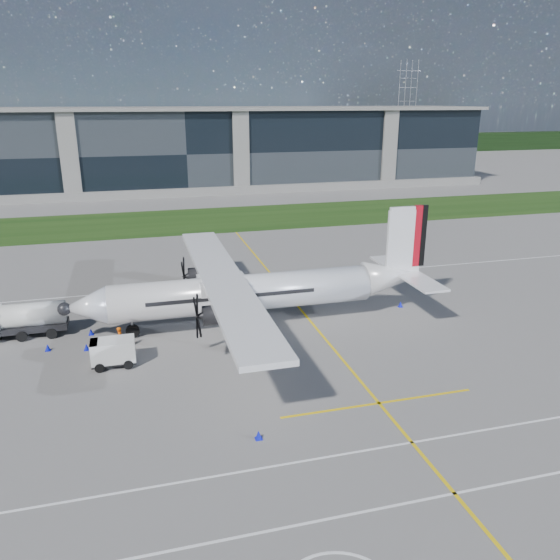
# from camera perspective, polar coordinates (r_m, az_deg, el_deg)

# --- Properties ---
(ground) EXTENTS (400.00, 400.00, 0.00)m
(ground) POSITION_cam_1_polar(r_m,az_deg,el_deg) (74.22, -7.04, 5.00)
(ground) COLOR slate
(ground) RESTS_ON ground
(grass_strip) EXTENTS (400.00, 18.00, 0.04)m
(grass_strip) POSITION_cam_1_polar(r_m,az_deg,el_deg) (81.96, -7.87, 6.24)
(grass_strip) COLOR #18360E
(grass_strip) RESTS_ON ground
(terminal_building) EXTENTS (120.00, 20.00, 15.00)m
(terminal_building) POSITION_cam_1_polar(r_m,az_deg,el_deg) (112.42, -10.25, 13.22)
(terminal_building) COLOR black
(terminal_building) RESTS_ON ground
(tree_line) EXTENTS (400.00, 6.00, 6.00)m
(tree_line) POSITION_cam_1_polar(r_m,az_deg,el_deg) (172.43, -12.08, 13.29)
(tree_line) COLOR black
(tree_line) RESTS_ON ground
(pylon_east) EXTENTS (9.00, 4.60, 30.00)m
(pylon_east) POSITION_cam_1_polar(r_m,az_deg,el_deg) (204.91, 13.11, 17.32)
(pylon_east) COLOR gray
(pylon_east) RESTS_ON ground
(yellow_taxiway_centerline) EXTENTS (0.20, 70.00, 0.01)m
(yellow_taxiway_centerline) POSITION_cam_1_polar(r_m,az_deg,el_deg) (46.71, 2.02, -2.92)
(yellow_taxiway_centerline) COLOR yellow
(yellow_taxiway_centerline) RESTS_ON ground
(white_lane_line) EXTENTS (90.00, 0.15, 0.01)m
(white_lane_line) POSITION_cam_1_polar(r_m,az_deg,el_deg) (26.33, 11.81, -22.09)
(white_lane_line) COLOR white
(white_lane_line) RESTS_ON ground
(turboprop_aircraft) EXTENTS (28.52, 29.57, 8.87)m
(turboprop_aircraft) POSITION_cam_1_polar(r_m,az_deg,el_deg) (41.82, -2.51, 0.94)
(turboprop_aircraft) COLOR white
(turboprop_aircraft) RESTS_ON ground
(fuel_tanker_truck) EXTENTS (6.84, 2.22, 2.56)m
(fuel_tanker_truck) POSITION_cam_1_polar(r_m,az_deg,el_deg) (45.19, -26.06, -3.88)
(fuel_tanker_truck) COLOR silver
(fuel_tanker_truck) RESTS_ON ground
(baggage_tug) EXTENTS (3.03, 1.82, 1.82)m
(baggage_tug) POSITION_cam_1_polar(r_m,az_deg,el_deg) (38.26, -17.01, -7.27)
(baggage_tug) COLOR white
(baggage_tug) RESTS_ON ground
(ground_crew_person) EXTENTS (0.59, 0.82, 2.00)m
(ground_crew_person) POSITION_cam_1_polar(r_m,az_deg,el_deg) (40.30, -16.34, -5.72)
(ground_crew_person) COLOR #F25907
(ground_crew_person) RESTS_ON ground
(safety_cone_nose_port) EXTENTS (0.36, 0.36, 0.50)m
(safety_cone_nose_port) POSITION_cam_1_polar(r_m,az_deg,el_deg) (41.33, -19.57, -6.59)
(safety_cone_nose_port) COLOR #0B12C3
(safety_cone_nose_port) RESTS_ON ground
(safety_cone_stbdwing) EXTENTS (0.36, 0.36, 0.50)m
(safety_cone_stbdwing) POSITION_cam_1_polar(r_m,az_deg,el_deg) (57.26, -8.21, 1.20)
(safety_cone_stbdwing) COLOR #0B12C3
(safety_cone_stbdwing) RESTS_ON ground
(safety_cone_nose_stbd) EXTENTS (0.36, 0.36, 0.50)m
(safety_cone_nose_stbd) POSITION_cam_1_polar(r_m,az_deg,el_deg) (43.80, -19.14, -5.12)
(safety_cone_nose_stbd) COLOR #0B12C3
(safety_cone_nose_stbd) RESTS_ON ground
(safety_cone_tail) EXTENTS (0.36, 0.36, 0.50)m
(safety_cone_tail) POSITION_cam_1_polar(r_m,az_deg,el_deg) (47.95, 12.47, -2.47)
(safety_cone_tail) COLOR #0B12C3
(safety_cone_tail) RESTS_ON ground
(safety_cone_fwd) EXTENTS (0.36, 0.36, 0.50)m
(safety_cone_fwd) POSITION_cam_1_polar(r_m,az_deg,el_deg) (42.24, -23.11, -6.49)
(safety_cone_fwd) COLOR #0B12C3
(safety_cone_fwd) RESTS_ON ground
(safety_cone_portwing) EXTENTS (0.36, 0.36, 0.50)m
(safety_cone_portwing) POSITION_cam_1_polar(r_m,az_deg,el_deg) (29.67, -2.25, -15.86)
(safety_cone_portwing) COLOR #0B12C3
(safety_cone_portwing) RESTS_ON ground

